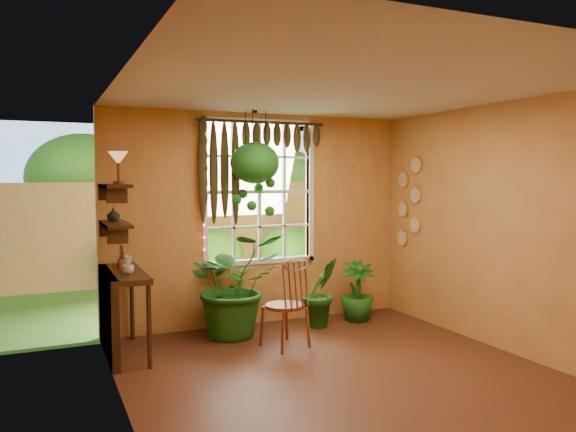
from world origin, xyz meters
The scene contains 23 objects.
floor centered at (0.00, 0.00, 0.00)m, with size 4.50×4.50×0.00m, color #4F2616.
ceiling centered at (0.00, 0.00, 2.70)m, with size 4.50×4.50×0.00m, color silver.
wall_back centered at (0.00, 2.25, 1.35)m, with size 4.00×4.00×0.00m, color #D78F49.
wall_left centered at (-2.00, 0.00, 1.35)m, with size 4.50×4.50×0.00m, color #D78F49.
wall_right centered at (2.00, 0.00, 1.35)m, with size 4.50×4.50×0.00m, color #D78F49.
window centered at (0.00, 2.28, 1.70)m, with size 1.52×0.10×1.86m.
valance_vine centered at (-0.08, 2.16, 2.28)m, with size 1.70×0.12×1.10m.
string_lights centered at (-0.76, 2.19, 1.75)m, with size 0.03×0.03×1.54m, color #FF2633, non-canonical shape.
wall_plates centered at (1.98, 1.79, 1.55)m, with size 0.04×0.32×1.10m, color #FAF2CD, non-canonical shape.
counter_ledge centered at (-1.91, 1.60, 0.55)m, with size 0.40×1.20×0.90m.
shelf_lower centered at (-1.88, 1.60, 1.40)m, with size 0.25×0.90×0.04m, color #3B2410.
shelf_upper centered at (-1.88, 1.60, 1.80)m, with size 0.25×0.90×0.04m, color #3B2410.
backyard centered at (0.24, 6.87, 1.28)m, with size 14.00×10.00×12.00m.
windsor_chair centered at (-0.12, 1.13, 0.34)m, with size 0.55×0.56×1.17m.
potted_plant_left centered at (-0.51, 1.79, 0.62)m, with size 1.12×0.97×1.24m, color #124312.
potted_plant_mid centered at (0.62, 1.76, 0.44)m, with size 0.48×0.39×0.88m, color #124312.
potted_plant_right centered at (1.20, 1.82, 0.39)m, with size 0.44×0.44×0.78m, color #124312.
hanging_basket centered at (-0.18, 1.96, 1.97)m, with size 0.60×0.60×1.30m.
cup_a centered at (-1.78, 1.41, 0.95)m, with size 0.12×0.12×0.09m, color silver.
cup_b centered at (-1.72, 1.94, 0.96)m, with size 0.12×0.12×0.11m, color beige.
brush_jar centered at (-1.80, 1.73, 1.03)m, with size 0.09×0.09×0.33m.
shelf_vase centered at (-1.87, 1.78, 1.49)m, with size 0.14×0.14×0.14m, color #B2AD99.
tiffany_lamp centered at (-1.86, 1.39, 2.06)m, with size 0.20×0.20×0.33m.
Camera 1 is at (-2.60, -4.47, 1.89)m, focal length 35.00 mm.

